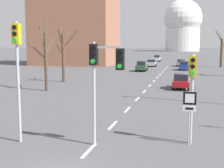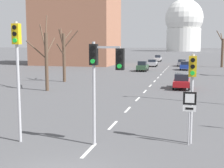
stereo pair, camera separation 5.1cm
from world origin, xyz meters
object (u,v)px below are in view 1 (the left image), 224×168
object	(u,v)px
sedan_far_right	(157,58)
traffic_signal_near_right	(192,81)
traffic_signal_near_left	(17,60)
sedan_near_right	(142,66)
sedan_mid_centre	(181,63)
traffic_signal_centre_tall	(103,68)
route_sign_post	(189,108)
sedan_distant_centre	(181,81)
sedan_near_left	(184,65)
sedan_far_left	(152,63)

from	to	relation	value
sedan_far_right	traffic_signal_near_right	bearing A→B (deg)	-83.22
traffic_signal_near_right	traffic_signal_near_left	world-z (taller)	traffic_signal_near_left
sedan_near_right	sedan_mid_centre	size ratio (longest dim) A/B	0.94
traffic_signal_centre_tall	traffic_signal_near_left	xyz separation A→B (m)	(-4.06, -0.41, 0.35)
sedan_near_right	sedan_mid_centre	world-z (taller)	sedan_near_right
traffic_signal_near_left	sedan_far_right	world-z (taller)	traffic_signal_near_left
traffic_signal_near_right	sedan_near_right	size ratio (longest dim) A/B	1.06
route_sign_post	sedan_far_right	bearing A→B (deg)	96.69
sedan_far_right	sedan_near_right	bearing A→B (deg)	-89.23
traffic_signal_near_right	sedan_distant_centre	distance (m)	18.90
sedan_near_left	sedan_near_right	bearing A→B (deg)	-149.33
sedan_near_left	sedan_far_left	world-z (taller)	sedan_near_left
traffic_signal_near_right	sedan_near_right	world-z (taller)	traffic_signal_near_right
sedan_mid_centre	traffic_signal_near_right	bearing A→B (deg)	-88.24
route_sign_post	sedan_mid_centre	bearing A→B (deg)	91.66
sedan_far_left	sedan_near_left	bearing A→B (deg)	-47.83
traffic_signal_centre_tall	traffic_signal_near_left	distance (m)	4.09
route_sign_post	sedan_mid_centre	world-z (taller)	route_sign_post
traffic_signal_near_right	sedan_far_right	distance (m)	72.10
sedan_far_left	sedan_distant_centre	xyz separation A→B (m)	(6.83, -32.43, 0.02)
traffic_signal_centre_tall	traffic_signal_near_right	bearing A→B (deg)	18.06
sedan_near_left	sedan_near_right	distance (m)	8.35
traffic_signal_near_left	sedan_distant_centre	world-z (taller)	traffic_signal_near_left
sedan_mid_centre	sedan_distant_centre	bearing A→B (deg)	-88.73
sedan_distant_centre	sedan_near_left	bearing A→B (deg)	90.06
sedan_near_left	sedan_distant_centre	size ratio (longest dim) A/B	0.97
sedan_far_left	traffic_signal_near_left	bearing A→B (deg)	-90.34
sedan_far_left	sedan_far_right	xyz separation A→B (m)	(-0.81, 20.38, 0.09)
traffic_signal_centre_tall	sedan_distant_centre	size ratio (longest dim) A/B	1.20
sedan_mid_centre	traffic_signal_near_left	bearing A→B (deg)	-96.53
sedan_near_right	sedan_mid_centre	distance (m)	15.85
traffic_signal_near_left	traffic_signal_near_right	bearing A→B (deg)	11.95
traffic_signal_near_left	sedan_near_left	world-z (taller)	traffic_signal_near_left
traffic_signal_near_right	sedan_mid_centre	world-z (taller)	traffic_signal_near_right
sedan_mid_centre	sedan_far_left	distance (m)	6.63
sedan_near_left	sedan_distant_centre	xyz separation A→B (m)	(0.03, -24.92, -0.02)
sedan_near_left	sedan_near_right	world-z (taller)	sedan_near_right
traffic_signal_near_right	sedan_near_left	bearing A→B (deg)	91.18
traffic_signal_near_left	sedan_far_left	distance (m)	52.98
traffic_signal_centre_tall	route_sign_post	size ratio (longest dim) A/B	1.87
sedan_near_left	sedan_far_right	distance (m)	28.91
traffic_signal_near_right	traffic_signal_centre_tall	xyz separation A→B (m)	(-3.96, -1.29, 0.64)
route_sign_post	sedan_far_right	distance (m)	72.32
traffic_signal_centre_tall	sedan_distant_centre	xyz separation A→B (m)	(3.08, 20.05, -2.81)
traffic_signal_near_left	sedan_near_left	bearing A→B (deg)	81.09
route_sign_post	sedan_distant_centre	distance (m)	19.05
traffic_signal_near_left	sedan_near_right	distance (m)	41.23
route_sign_post	sedan_far_right	xyz separation A→B (m)	(-8.43, 71.82, -0.87)
traffic_signal_centre_tall	traffic_signal_near_left	world-z (taller)	traffic_signal_near_left
sedan_near_right	sedan_near_left	bearing A→B (deg)	30.67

